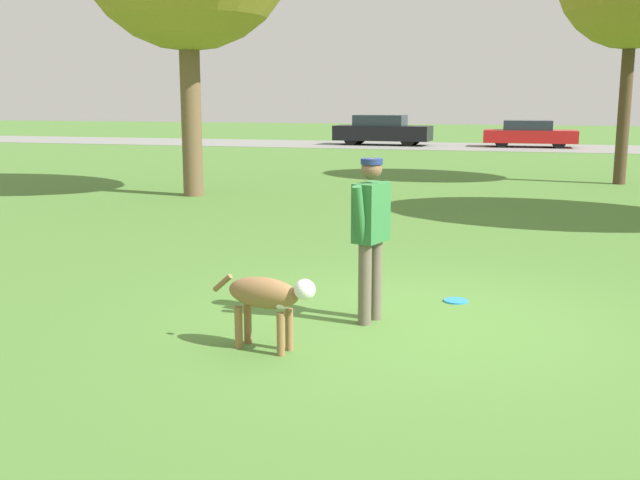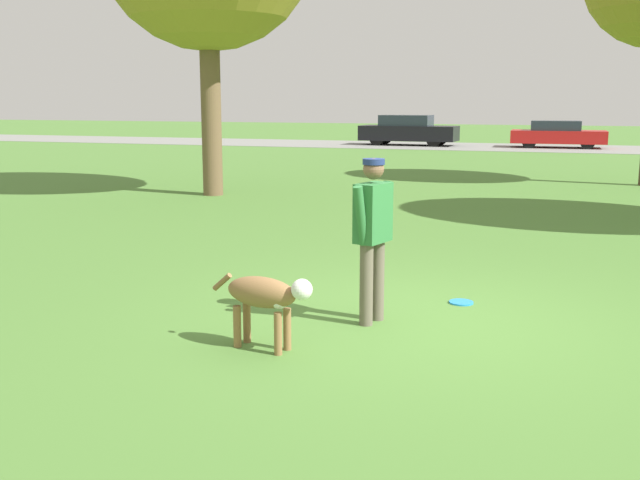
{
  "view_description": "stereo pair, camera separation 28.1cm",
  "coord_description": "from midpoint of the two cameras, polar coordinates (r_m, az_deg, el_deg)",
  "views": [
    {
      "loc": [
        1.07,
        -7.17,
        2.16
      ],
      "look_at": [
        -0.76,
        -0.71,
        0.9
      ],
      "focal_mm": 42.0,
      "sensor_mm": 36.0,
      "label": 1
    },
    {
      "loc": [
        1.34,
        -7.08,
        2.16
      ],
      "look_at": [
        -0.76,
        -0.71,
        0.9
      ],
      "focal_mm": 42.0,
      "sensor_mm": 36.0,
      "label": 2
    }
  ],
  "objects": [
    {
      "name": "parked_car_black",
      "position": [
        36.22,
        4.53,
        8.33
      ],
      "size": [
        4.64,
        1.87,
        1.43
      ],
      "rotation": [
        0.0,
        0.0,
        -0.05
      ],
      "color": "black",
      "rests_on": "ground_plane"
    },
    {
      "name": "frisbee",
      "position": [
        8.26,
        9.35,
        -4.6
      ],
      "size": [
        0.26,
        0.26,
        0.02
      ],
      "color": "#268CE5",
      "rests_on": "ground_plane"
    },
    {
      "name": "far_road_strip",
      "position": [
        35.54,
        14.01,
        6.87
      ],
      "size": [
        120.0,
        6.0,
        0.01
      ],
      "color": "gray",
      "rests_on": "ground_plane"
    },
    {
      "name": "parked_car_red",
      "position": [
        35.78,
        15.47,
        7.8
      ],
      "size": [
        4.15,
        1.74,
        1.22
      ],
      "rotation": [
        0.0,
        0.0,
        0.02
      ],
      "color": "red",
      "rests_on": "ground_plane"
    },
    {
      "name": "ground_plane",
      "position": [
        7.54,
        6.03,
        -6.07
      ],
      "size": [
        120.0,
        120.0,
        0.0
      ],
      "primitive_type": "plane",
      "color": "#4C7A33"
    },
    {
      "name": "person",
      "position": [
        7.24,
        2.79,
        0.97
      ],
      "size": [
        0.32,
        0.65,
        1.61
      ],
      "rotation": [
        0.0,
        0.0,
        1.28
      ],
      "color": "#665B4C",
      "rests_on": "ground_plane"
    },
    {
      "name": "dog",
      "position": [
        6.52,
        -5.24,
        -4.33
      ],
      "size": [
        1.03,
        0.4,
        0.68
      ],
      "rotation": [
        0.0,
        0.0,
        6.09
      ],
      "color": "olive",
      "rests_on": "ground_plane"
    }
  ]
}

